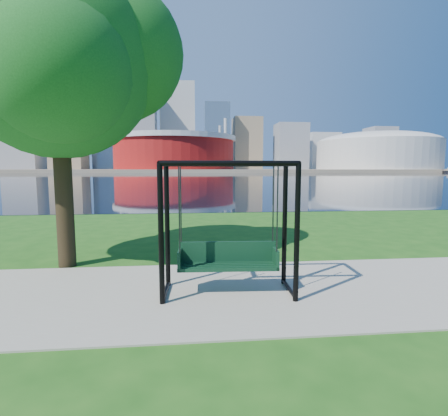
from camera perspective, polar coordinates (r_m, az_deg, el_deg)
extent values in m
plane|color=#1E5114|center=(7.64, 2.11, -12.22)|extent=(900.00, 900.00, 0.00)
cube|color=#9E937F|center=(7.17, 2.68, -13.38)|extent=(120.00, 4.00, 0.03)
cube|color=black|center=(109.20, -5.37, 5.13)|extent=(900.00, 180.00, 0.02)
cube|color=#937F60|center=(313.17, -5.73, 6.14)|extent=(900.00, 228.00, 2.00)
cylinder|color=maroon|center=(242.57, -8.10, 8.87)|extent=(80.00, 80.00, 22.00)
cylinder|color=silver|center=(243.16, -8.13, 11.11)|extent=(83.00, 83.00, 3.00)
cylinder|color=silver|center=(262.72, -0.66, 9.83)|extent=(2.00, 2.00, 32.00)
cylinder|color=silver|center=(264.96, -15.19, 9.58)|extent=(2.00, 2.00, 32.00)
cylinder|color=silver|center=(227.60, -16.74, 10.09)|extent=(2.00, 2.00, 32.00)
cylinder|color=silver|center=(224.99, 0.24, 10.40)|extent=(2.00, 2.00, 32.00)
cylinder|color=beige|center=(277.92, 23.66, 7.87)|extent=(84.00, 84.00, 20.00)
ellipsoid|color=beige|center=(278.37, 23.74, 9.72)|extent=(84.00, 84.00, 15.12)
cube|color=gray|center=(347.63, -29.99, 10.63)|extent=(28.00, 28.00, 62.00)
cube|color=#998466|center=(325.65, -24.24, 13.57)|extent=(26.00, 26.00, 88.00)
cube|color=slate|center=(342.50, -18.00, 14.03)|extent=(30.00, 24.00, 95.00)
cube|color=gray|center=(316.60, -13.25, 12.72)|extent=(24.00, 24.00, 72.00)
cube|color=silver|center=(344.56, -7.53, 12.98)|extent=(32.00, 28.00, 80.00)
cube|color=slate|center=(319.51, -1.21, 11.57)|extent=(22.00, 22.00, 58.00)
cube|color=#998466|center=(337.68, 3.74, 10.43)|extent=(26.00, 26.00, 48.00)
cube|color=gray|center=(336.80, 10.85, 9.83)|extent=(28.00, 24.00, 42.00)
cube|color=silver|center=(373.28, 15.69, 8.90)|extent=(30.00, 26.00, 36.00)
cube|color=gray|center=(376.86, 24.01, 8.86)|extent=(24.00, 24.00, 40.00)
cube|color=#998466|center=(410.37, 27.83, 7.88)|extent=(26.00, 26.00, 32.00)
sphere|color=#998466|center=(335.32, -24.64, 21.63)|extent=(10.00, 10.00, 10.00)
cylinder|color=black|center=(6.27, -10.24, -4.48)|extent=(0.10, 0.10, 2.54)
cylinder|color=black|center=(6.42, 11.83, -4.25)|extent=(0.10, 0.10, 2.54)
cylinder|color=black|center=(7.24, -9.25, -3.00)|extent=(0.10, 0.10, 2.54)
cylinder|color=black|center=(7.37, 9.87, -2.84)|extent=(0.10, 0.10, 2.54)
cylinder|color=black|center=(6.12, 0.95, 7.30)|extent=(2.43, 0.23, 0.10)
cylinder|color=black|center=(7.11, 0.41, 7.18)|extent=(2.43, 0.23, 0.10)
cylinder|color=black|center=(6.65, -9.92, 7.14)|extent=(0.15, 1.00, 0.10)
cylinder|color=black|center=(7.05, -9.52, -13.17)|extent=(0.13, 1.00, 0.08)
cylinder|color=black|center=(6.80, 11.01, 7.10)|extent=(0.15, 1.00, 0.10)
cylinder|color=black|center=(7.19, 10.58, -12.80)|extent=(0.13, 1.00, 0.08)
cube|color=black|center=(6.88, 0.64, -9.54)|extent=(1.95, 0.60, 0.07)
cube|color=black|center=(7.02, 0.53, -7.15)|extent=(1.93, 0.16, 0.42)
cube|color=black|center=(6.84, -7.25, -8.33)|extent=(0.08, 0.50, 0.38)
cube|color=black|center=(6.96, 8.41, -8.11)|extent=(0.08, 0.50, 0.38)
cylinder|color=#2E2E33|center=(6.46, -7.32, -0.39)|extent=(0.03, 0.03, 1.60)
cylinder|color=#2E2E33|center=(6.57, 8.71, -0.30)|extent=(0.03, 0.03, 1.60)
cylinder|color=#2E2E33|center=(6.86, -7.06, 0.01)|extent=(0.03, 0.03, 1.60)
cylinder|color=#2E2E33|center=(6.97, 8.04, 0.10)|extent=(0.03, 0.03, 1.60)
cylinder|color=black|center=(9.45, -24.74, 3.81)|extent=(0.42, 0.42, 4.22)
sphere|color=#18521B|center=(9.78, -25.59, 20.88)|extent=(4.60, 4.60, 4.60)
sphere|color=#18521B|center=(10.12, -17.28, 22.96)|extent=(3.45, 3.45, 3.45)
sphere|color=#18521B|center=(8.58, -25.37, 19.74)|extent=(3.07, 3.07, 3.07)
sphere|color=#18521B|center=(11.22, -26.66, 22.92)|extent=(3.26, 3.26, 3.26)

